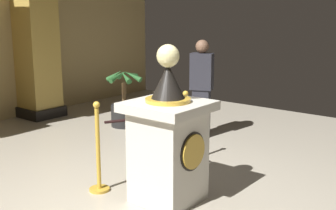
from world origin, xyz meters
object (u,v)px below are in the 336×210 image
(pedestal_clock, at_px, (168,141))
(potted_palm_right, at_px, (124,108))
(stanchion_near, at_px, (185,138))
(bystander_guest, at_px, (202,86))
(stanchion_far, at_px, (98,160))

(pedestal_clock, distance_m, potted_palm_right, 3.30)
(stanchion_near, relative_size, potted_palm_right, 0.94)
(bystander_guest, bearing_deg, potted_palm_right, 102.65)
(stanchion_near, xyz_separation_m, potted_palm_right, (0.88, 2.03, -0.02))
(stanchion_far, bearing_deg, pedestal_clock, -68.90)
(stanchion_far, xyz_separation_m, bystander_guest, (2.63, 0.35, 0.47))
(stanchion_near, distance_m, bystander_guest, 1.43)
(stanchion_near, height_order, potted_palm_right, potted_palm_right)
(bystander_guest, bearing_deg, stanchion_far, -172.43)
(stanchion_far, bearing_deg, stanchion_near, -8.60)
(stanchion_far, bearing_deg, potted_palm_right, 38.26)
(pedestal_clock, relative_size, stanchion_far, 1.62)
(potted_palm_right, xyz_separation_m, bystander_guest, (0.33, -1.46, 0.52))
(stanchion_far, distance_m, potted_palm_right, 2.93)
(stanchion_far, height_order, potted_palm_right, potted_palm_right)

